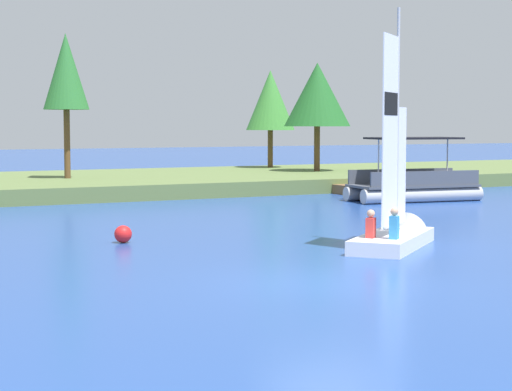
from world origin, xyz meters
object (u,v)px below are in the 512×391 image
(shoreline_tree_midleft, at_px, (270,100))
(pontoon_boat, at_px, (413,185))
(sailboat, at_px, (399,228))
(channel_buoy, at_px, (123,234))
(shoreline_tree_left, at_px, (66,73))
(wooden_dock, at_px, (368,191))
(shoreline_tree_centre, at_px, (317,95))

(shoreline_tree_midleft, xyz_separation_m, pontoon_boat, (-1.89, -16.17, -3.93))
(sailboat, relative_size, channel_buoy, 13.95)
(shoreline_tree_left, bearing_deg, pontoon_boat, -44.16)
(sailboat, height_order, pontoon_boat, sailboat)
(pontoon_boat, bearing_deg, wooden_dock, 96.99)
(channel_buoy, bearing_deg, sailboat, -29.87)
(shoreline_tree_left, bearing_deg, channel_buoy, -101.30)
(channel_buoy, bearing_deg, shoreline_tree_left, 78.70)
(wooden_dock, bearing_deg, shoreline_tree_centre, 74.54)
(shoreline_tree_midleft, bearing_deg, sailboat, -111.47)
(shoreline_tree_centre, bearing_deg, pontoon_boat, -101.16)
(shoreline_tree_midleft, relative_size, channel_buoy, 11.83)
(channel_buoy, bearing_deg, wooden_dock, 34.88)
(shoreline_tree_left, height_order, sailboat, shoreline_tree_left)
(shoreline_tree_centre, xyz_separation_m, wooden_dock, (-2.28, -8.23, -4.57))
(shoreline_tree_midleft, xyz_separation_m, channel_buoy, (-17.19, -23.51, -4.34))
(sailboat, bearing_deg, pontoon_boat, 11.52)
(shoreline_tree_left, xyz_separation_m, shoreline_tree_centre, (13.87, 0.31, -0.82))
(shoreline_tree_midleft, distance_m, wooden_dock, 13.69)
(shoreline_tree_midleft, height_order, wooden_dock, shoreline_tree_midleft)
(wooden_dock, bearing_deg, sailboat, -121.51)
(shoreline_tree_left, height_order, pontoon_boat, shoreline_tree_left)
(shoreline_tree_left, height_order, shoreline_tree_centre, shoreline_tree_left)
(shoreline_tree_midleft, bearing_deg, wooden_dock, -98.35)
(shoreline_tree_centre, relative_size, channel_buoy, 12.20)
(wooden_dock, distance_m, sailboat, 16.89)
(shoreline_tree_centre, bearing_deg, shoreline_tree_midleft, 94.86)
(shoreline_tree_left, xyz_separation_m, wooden_dock, (11.59, -7.92, -5.40))
(sailboat, distance_m, channel_buoy, 7.48)
(shoreline_tree_centre, relative_size, pontoon_boat, 1.03)
(shoreline_tree_midleft, distance_m, pontoon_boat, 16.75)
(shoreline_tree_centre, bearing_deg, wooden_dock, -105.46)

